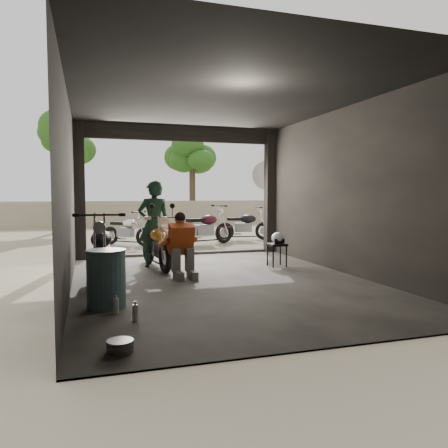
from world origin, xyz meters
TOP-DOWN VIEW (x-y plane):
  - ground at (0.00, 0.00)m, footprint 80.00×80.00m
  - garage at (0.00, 0.55)m, footprint 7.00×7.13m
  - boundary_wall at (0.00, 14.00)m, footprint 18.00×0.30m
  - tree_left at (-3.00, 12.50)m, footprint 2.20×2.20m
  - tree_right at (2.80, 14.00)m, footprint 2.20×2.20m
  - main_bike at (-0.88, 1.74)m, footprint 0.90×1.76m
  - left_bike at (-2.00, 0.53)m, footprint 0.90×1.88m
  - outside_bike_a at (-1.10, 6.06)m, footprint 1.57×1.49m
  - outside_bike_b at (1.18, 5.50)m, footprint 1.92×1.28m
  - outside_bike_c at (2.77, 6.37)m, footprint 1.73×0.88m
  - rider at (-0.90, 1.86)m, footprint 0.67×0.45m
  - mechanic at (-0.58, 0.53)m, footprint 0.62×0.83m
  - stool at (1.57, 1.13)m, footprint 0.36×0.36m
  - helmet at (1.59, 1.14)m, footprint 0.29×0.30m
  - oil_drum at (-2.00, -1.25)m, footprint 0.64×0.64m
  - sign_post at (2.69, 4.38)m, footprint 0.83×0.08m

SIDE VIEW (x-z plane):
  - ground at x=0.00m, z-range 0.00..0.00m
  - oil_drum at x=-2.00m, z-range 0.00..0.79m
  - stool at x=1.57m, z-range 0.18..0.68m
  - outside_bike_a at x=-1.10m, z-range 0.00..1.04m
  - outside_bike_c at x=2.77m, z-range 0.00..1.13m
  - main_bike at x=-0.88m, z-range 0.00..1.13m
  - mechanic at x=-0.58m, z-range 0.00..1.17m
  - boundary_wall at x=0.00m, z-range 0.00..1.20m
  - outside_bike_b at x=1.18m, z-range 0.00..1.20m
  - left_bike at x=-2.00m, z-range 0.00..1.24m
  - helmet at x=1.59m, z-range 0.50..0.74m
  - rider at x=-0.90m, z-range 0.00..1.82m
  - garage at x=0.00m, z-range -0.32..2.88m
  - sign_post at x=2.69m, z-range 0.45..2.94m
  - tree_right at x=2.80m, z-range 1.06..6.06m
  - tree_left at x=-3.00m, z-range 1.19..6.79m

